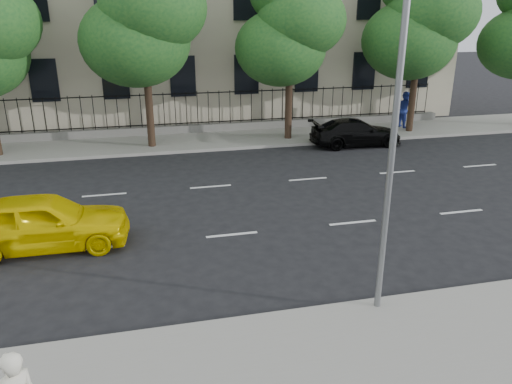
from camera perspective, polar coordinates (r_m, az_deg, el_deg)
ground at (r=13.26m, az=-0.77°, el=-9.41°), size 120.00×120.00×0.00m
near_sidewalk at (r=10.04m, az=4.50°, el=-20.10°), size 60.00×4.00×0.15m
far_sidewalk at (r=26.18m, az=-7.44°, el=5.81°), size 60.00×4.00×0.15m
lane_markings at (r=17.47m, az=-4.14°, el=-1.81°), size 49.60×4.62×0.01m
iron_fence at (r=27.70m, az=-7.88°, el=7.81°), size 30.00×0.50×2.20m
street_light at (r=10.79m, az=14.62°, el=12.08°), size 0.25×3.32×8.05m
tree_c at (r=24.61m, az=-12.80°, el=19.50°), size 5.89×5.50×9.80m
tree_d at (r=25.73m, az=3.94°, el=18.67°), size 5.34×4.94×8.84m
tree_e at (r=28.56m, az=18.28°, el=18.64°), size 5.71×5.31×9.46m
yellow_taxi at (r=15.55m, az=-23.19°, el=-3.14°), size 4.83×2.00×1.64m
black_sedan at (r=25.74m, az=11.34°, el=6.69°), size 4.64×1.93×1.34m
pedestrian_far at (r=29.81m, az=16.64°, el=9.04°), size 0.86×1.05×2.01m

